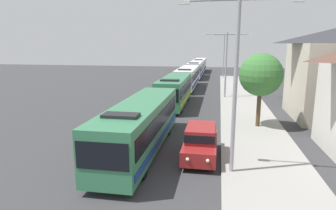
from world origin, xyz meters
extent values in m
cube|color=#33724C|center=(-1.30, 11.44, 1.70)|extent=(2.50, 12.12, 2.70)
cube|color=black|center=(-0.03, 11.44, 2.05)|extent=(0.04, 11.15, 1.00)
cube|color=black|center=(-2.57, 11.44, 2.05)|extent=(0.04, 11.15, 1.00)
cube|color=black|center=(-1.30, 5.36, 2.00)|extent=(2.30, 0.04, 1.20)
cube|color=navy|center=(-0.02, 11.44, 0.90)|extent=(0.03, 11.51, 0.36)
cube|color=black|center=(-1.30, 7.81, 3.13)|extent=(1.75, 0.90, 0.16)
cylinder|color=black|center=(-0.20, 7.69, 0.50)|extent=(0.28, 1.00, 1.00)
cylinder|color=black|center=(-2.40, 7.69, 0.50)|extent=(0.28, 1.00, 1.00)
cylinder|color=black|center=(-0.20, 14.78, 0.50)|extent=(0.28, 1.00, 1.00)
cylinder|color=black|center=(-2.40, 14.78, 0.50)|extent=(0.28, 1.00, 1.00)
cube|color=#33724C|center=(-1.30, 25.05, 1.70)|extent=(2.50, 10.42, 2.70)
cube|color=black|center=(-0.03, 25.05, 2.05)|extent=(0.04, 9.59, 1.00)
cube|color=black|center=(-2.57, 25.05, 2.05)|extent=(0.04, 9.59, 1.00)
cube|color=black|center=(-1.30, 19.82, 2.00)|extent=(2.30, 0.04, 1.20)
cube|color=gold|center=(-0.02, 25.05, 0.90)|extent=(0.03, 9.90, 0.36)
cube|color=black|center=(-1.30, 21.92, 3.13)|extent=(1.75, 0.90, 0.16)
cylinder|color=black|center=(-0.20, 21.82, 0.50)|extent=(0.28, 1.00, 1.00)
cylinder|color=black|center=(-2.40, 21.82, 0.50)|extent=(0.28, 1.00, 1.00)
cylinder|color=black|center=(-0.20, 27.91, 0.50)|extent=(0.28, 1.00, 1.00)
cylinder|color=black|center=(-2.40, 27.91, 0.50)|extent=(0.28, 1.00, 1.00)
cube|color=silver|center=(-1.30, 37.52, 1.70)|extent=(2.50, 12.08, 2.70)
cube|color=black|center=(-0.03, 37.52, 2.05)|extent=(0.04, 11.12, 1.00)
cube|color=black|center=(-2.57, 37.52, 2.05)|extent=(0.04, 11.12, 1.00)
cube|color=black|center=(-1.30, 31.45, 2.00)|extent=(2.30, 0.04, 1.20)
cube|color=navy|center=(-0.02, 37.52, 0.90)|extent=(0.03, 11.48, 0.36)
cube|color=black|center=(-1.30, 33.89, 3.13)|extent=(1.75, 0.90, 0.16)
cylinder|color=black|center=(-0.20, 33.77, 0.50)|extent=(0.28, 1.00, 1.00)
cylinder|color=black|center=(-2.40, 33.77, 0.50)|extent=(0.28, 1.00, 1.00)
cylinder|color=black|center=(-0.20, 40.84, 0.50)|extent=(0.28, 1.00, 1.00)
cylinder|color=black|center=(-2.40, 40.84, 0.50)|extent=(0.28, 1.00, 1.00)
cube|color=silver|center=(-1.30, 51.54, 1.70)|extent=(2.50, 10.79, 2.70)
cube|color=black|center=(-0.03, 51.54, 2.05)|extent=(0.04, 9.93, 1.00)
cube|color=black|center=(-2.57, 51.54, 2.05)|extent=(0.04, 9.93, 1.00)
cube|color=black|center=(-1.30, 46.12, 2.00)|extent=(2.30, 0.04, 1.20)
cube|color=navy|center=(-0.02, 51.54, 0.90)|extent=(0.03, 10.25, 0.36)
cube|color=black|center=(-1.30, 48.30, 3.13)|extent=(1.75, 0.90, 0.16)
cylinder|color=black|center=(-0.20, 48.20, 0.50)|extent=(0.28, 1.00, 1.00)
cylinder|color=black|center=(-2.40, 48.20, 0.50)|extent=(0.28, 1.00, 1.00)
cylinder|color=black|center=(-0.20, 54.51, 0.50)|extent=(0.28, 1.00, 1.00)
cylinder|color=black|center=(-2.40, 54.51, 0.50)|extent=(0.28, 1.00, 1.00)
cube|color=silver|center=(-1.30, 64.36, 1.70)|extent=(2.50, 12.27, 2.70)
cube|color=black|center=(-0.03, 64.36, 2.05)|extent=(0.04, 11.29, 1.00)
cube|color=black|center=(-2.57, 64.36, 2.05)|extent=(0.04, 11.29, 1.00)
cube|color=black|center=(-1.30, 58.20, 2.00)|extent=(2.30, 0.04, 1.20)
cube|color=navy|center=(-0.02, 64.36, 0.90)|extent=(0.03, 11.65, 0.36)
cube|color=black|center=(-1.30, 60.68, 3.13)|extent=(1.75, 0.90, 0.16)
cylinder|color=black|center=(-0.20, 60.56, 0.50)|extent=(0.28, 1.00, 1.00)
cylinder|color=black|center=(-2.40, 60.56, 0.50)|extent=(0.28, 1.00, 1.00)
cylinder|color=black|center=(-0.20, 67.73, 0.50)|extent=(0.28, 1.00, 1.00)
cylinder|color=black|center=(-2.40, 67.73, 0.50)|extent=(0.28, 1.00, 1.00)
cube|color=maroon|center=(2.40, 10.77, 0.70)|extent=(1.84, 4.43, 0.80)
cube|color=maroon|center=(2.40, 10.92, 1.50)|extent=(1.62, 2.57, 0.80)
cube|color=black|center=(2.40, 10.92, 1.50)|extent=(1.66, 2.66, 0.44)
sphere|color=#F9EFCC|center=(1.89, 8.53, 0.80)|extent=(0.18, 0.18, 0.18)
sphere|color=#F9EFCC|center=(2.91, 8.53, 0.80)|extent=(0.18, 0.18, 0.18)
cylinder|color=black|center=(1.58, 9.39, 0.35)|extent=(0.22, 0.70, 0.70)
cylinder|color=black|center=(3.22, 9.39, 0.35)|extent=(0.22, 0.70, 0.70)
cylinder|color=black|center=(1.58, 12.14, 0.35)|extent=(0.22, 0.70, 0.70)
cylinder|color=black|center=(3.22, 12.14, 0.35)|extent=(0.22, 0.70, 0.70)
cylinder|color=gray|center=(4.10, 8.98, 4.41)|extent=(0.20, 0.20, 8.53)
cylinder|color=gray|center=(2.84, 8.98, 8.48)|extent=(2.53, 0.10, 0.10)
cube|color=silver|center=(1.57, 8.98, 8.40)|extent=(0.56, 0.28, 0.16)
cube|color=silver|center=(6.63, 8.98, 8.40)|extent=(0.56, 0.28, 0.16)
cylinder|color=gray|center=(4.10, 30.46, 4.00)|extent=(0.20, 0.20, 7.71)
cylinder|color=gray|center=(2.67, 30.46, 7.66)|extent=(2.85, 0.10, 0.10)
cube|color=silver|center=(1.25, 30.46, 7.58)|extent=(0.56, 0.28, 0.16)
cylinder|color=gray|center=(5.53, 30.46, 7.66)|extent=(2.85, 0.10, 0.10)
cube|color=silver|center=(6.95, 30.46, 7.58)|extent=(0.56, 0.28, 0.16)
cylinder|color=gray|center=(4.10, 51.93, 4.30)|extent=(0.20, 0.20, 8.29)
cylinder|color=gray|center=(2.95, 51.93, 8.24)|extent=(2.30, 0.10, 0.10)
cube|color=silver|center=(1.80, 51.93, 8.16)|extent=(0.56, 0.28, 0.16)
cylinder|color=gray|center=(5.25, 51.93, 8.24)|extent=(2.30, 0.10, 0.10)
cube|color=silver|center=(6.40, 51.93, 8.16)|extent=(0.56, 0.28, 0.16)
cylinder|color=#4C3823|center=(6.47, 17.82, 1.53)|extent=(0.32, 0.32, 2.75)
sphere|color=#387033|center=(6.47, 17.82, 4.22)|extent=(3.29, 3.29, 3.29)
camera|label=1|loc=(3.30, -5.08, 6.50)|focal=30.79mm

